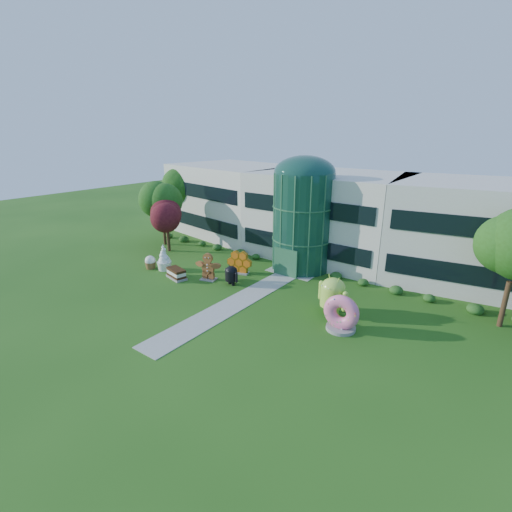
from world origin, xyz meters
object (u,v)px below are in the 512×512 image
Objects in this scene: android_black at (231,274)px; android_green at (333,293)px; donut at (342,312)px; gingerbread at (208,266)px.

android_green is at bearing 14.48° from android_black.
android_green is 2.54m from donut.
android_green is at bearing 127.49° from donut.
donut is 14.30m from gingerbread.
gingerbread is at bearing 171.70° from donut.
donut is (11.72, -1.61, 0.32)m from android_black.
android_black is at bearing -159.11° from android_green.
android_black is 11.83m from donut.
android_green reaches higher than donut.
android_green is 12.62m from gingerbread.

